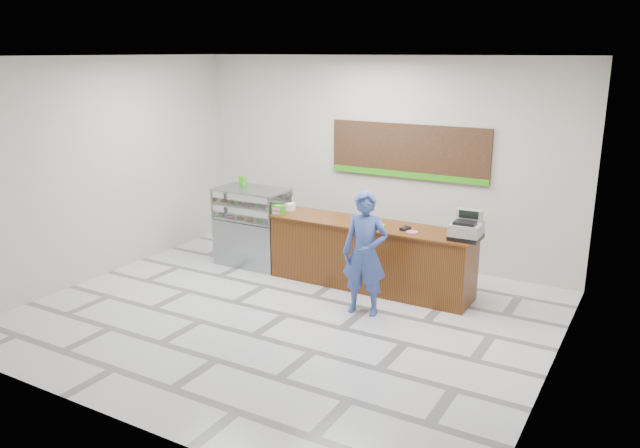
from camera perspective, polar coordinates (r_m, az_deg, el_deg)
The scene contains 16 objects.
floor at distance 8.83m, azimuth -3.15°, elevation -8.28°, with size 7.00×7.00×0.00m, color silver.
back_wall at distance 10.87m, azimuth 5.39°, elevation 5.87°, with size 7.00×7.00×0.00m, color beige.
ceiling at distance 8.08m, azimuth -3.53°, elevation 15.07°, with size 7.00×7.00×0.00m, color silver.
sales_counter at distance 9.66m, azimuth 4.58°, elevation -2.89°, with size 3.26×0.76×1.03m.
display_case at distance 10.70m, azimuth -6.20°, elevation -0.20°, with size 1.22×0.72×1.33m.
menu_board at distance 10.59m, azimuth 8.04°, elevation 6.53°, with size 2.80×0.06×0.90m.
cash_register at distance 8.91m, azimuth 13.25°, elevation -0.40°, with size 0.44×0.46×0.40m.
card_terminal at distance 9.22m, azimuth 7.80°, elevation -0.41°, with size 0.09×0.17×0.04m, color black.
serving_tray at distance 9.39m, azimuth 4.94°, elevation -0.10°, with size 0.34×0.26×0.02m.
napkin_box at distance 10.26m, azimuth -2.77°, elevation 1.55°, with size 0.13×0.13×0.11m, color white.
straw_cup at distance 10.33m, azimuth -2.52°, elevation 1.66°, with size 0.08×0.08×0.12m, color silver.
promo_box at distance 9.98m, azimuth -3.83°, elevation 1.27°, with size 0.18×0.12×0.16m, color #31A115.
donut_decal at distance 9.14m, azimuth 8.42°, elevation -0.70°, with size 0.17×0.17×0.00m, color pink.
green_cup_left at distance 10.91m, azimuth -7.22°, elevation 3.99°, with size 0.09×0.09×0.14m, color #31A115.
green_cup_right at distance 10.86m, azimuth -6.98°, elevation 3.93°, with size 0.09×0.09×0.13m, color #31A115.
customer at distance 8.61m, azimuth 4.13°, elevation -2.68°, with size 0.64×0.42×1.75m, color #374C95.
Camera 1 is at (4.43, -6.75, 3.56)m, focal length 35.00 mm.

